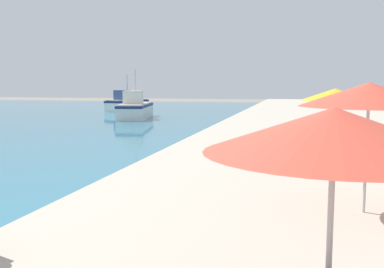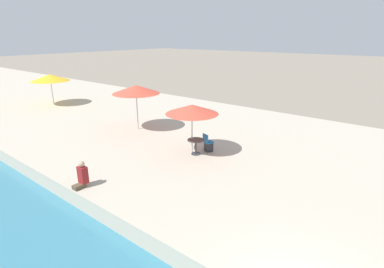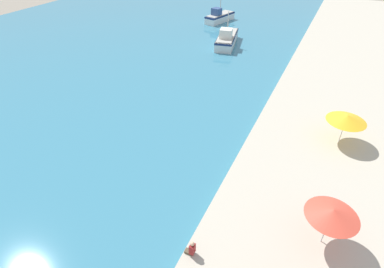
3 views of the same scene
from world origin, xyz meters
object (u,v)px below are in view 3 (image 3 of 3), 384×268
object	(u,v)px
cafe_umbrella_white	(333,213)
person_at_quay	(192,249)
fishing_boat_near	(227,39)
cafe_umbrella_striped	(347,118)
fishing_boat_mid	(220,17)

from	to	relation	value
cafe_umbrella_white	person_at_quay	xyz separation A→B (m)	(-6.25, -3.87, -1.98)
cafe_umbrella_white	person_at_quay	distance (m)	7.61
fishing_boat_near	cafe_umbrella_striped	world-z (taller)	fishing_boat_near
person_at_quay	fishing_boat_mid	bearing A→B (deg)	109.63
fishing_boat_near	cafe_umbrella_striped	xyz separation A→B (m)	(16.96, -19.38, 1.92)
cafe_umbrella_striped	person_at_quay	xyz separation A→B (m)	(-6.45, -14.41, -1.74)
fishing_boat_mid	cafe_umbrella_striped	size ratio (longest dim) A/B	2.28
fishing_boat_near	cafe_umbrella_white	size ratio (longest dim) A/B	2.93
fishing_boat_near	person_at_quay	xyz separation A→B (m)	(10.50, -33.79, 0.18)
fishing_boat_near	cafe_umbrella_striped	distance (m)	25.82
fishing_boat_mid	cafe_umbrella_white	size ratio (longest dim) A/B	2.46
fishing_boat_mid	cafe_umbrella_striped	xyz separation A→B (m)	(22.45, -30.45, 1.96)
fishing_boat_mid	cafe_umbrella_striped	bearing A→B (deg)	-38.90
cafe_umbrella_striped	fishing_boat_near	bearing A→B (deg)	131.18
fishing_boat_near	cafe_umbrella_striped	bearing A→B (deg)	-60.58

